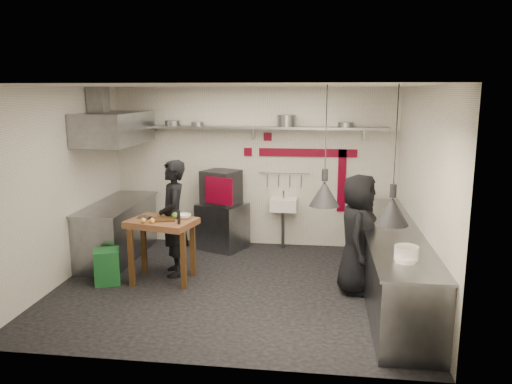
# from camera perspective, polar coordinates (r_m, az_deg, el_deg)

# --- Properties ---
(floor) EXTENTS (5.00, 5.00, 0.00)m
(floor) POSITION_cam_1_polar(r_m,az_deg,el_deg) (7.23, -2.50, -10.74)
(floor) COLOR black
(floor) RESTS_ON ground
(ceiling) EXTENTS (5.00, 5.00, 0.00)m
(ceiling) POSITION_cam_1_polar(r_m,az_deg,el_deg) (6.70, -2.72, 12.05)
(ceiling) COLOR beige
(ceiling) RESTS_ON floor
(wall_back) EXTENTS (5.00, 0.04, 2.80)m
(wall_back) POSITION_cam_1_polar(r_m,az_deg,el_deg) (8.87, -0.26, 2.83)
(wall_back) COLOR silver
(wall_back) RESTS_ON floor
(wall_front) EXTENTS (5.00, 0.04, 2.80)m
(wall_front) POSITION_cam_1_polar(r_m,az_deg,el_deg) (4.83, -6.93, -4.58)
(wall_front) COLOR silver
(wall_front) RESTS_ON floor
(wall_left) EXTENTS (0.04, 4.20, 2.80)m
(wall_left) POSITION_cam_1_polar(r_m,az_deg,el_deg) (7.66, -21.36, 0.67)
(wall_left) COLOR silver
(wall_left) RESTS_ON floor
(wall_right) EXTENTS (0.04, 4.20, 2.80)m
(wall_right) POSITION_cam_1_polar(r_m,az_deg,el_deg) (6.86, 18.44, -0.32)
(wall_right) COLOR silver
(wall_right) RESTS_ON floor
(red_band_horiz) EXTENTS (1.70, 0.02, 0.14)m
(red_band_horiz) POSITION_cam_1_polar(r_m,az_deg,el_deg) (8.74, 5.92, 4.49)
(red_band_horiz) COLOR #650318
(red_band_horiz) RESTS_ON wall_back
(red_band_vert) EXTENTS (0.14, 0.02, 1.10)m
(red_band_vert) POSITION_cam_1_polar(r_m,az_deg,el_deg) (8.81, 9.76, 1.29)
(red_band_vert) COLOR #650318
(red_band_vert) RESTS_ON wall_back
(red_tile_a) EXTENTS (0.14, 0.02, 0.14)m
(red_tile_a) POSITION_cam_1_polar(r_m,az_deg,el_deg) (8.76, 1.35, 6.33)
(red_tile_a) COLOR #650318
(red_tile_a) RESTS_ON wall_back
(red_tile_b) EXTENTS (0.14, 0.02, 0.14)m
(red_tile_b) POSITION_cam_1_polar(r_m,az_deg,el_deg) (8.83, -0.93, 4.62)
(red_tile_b) COLOR #650318
(red_tile_b) RESTS_ON wall_back
(back_shelf) EXTENTS (4.60, 0.34, 0.04)m
(back_shelf) POSITION_cam_1_polar(r_m,az_deg,el_deg) (8.61, -0.43, 7.39)
(back_shelf) COLOR slate
(back_shelf) RESTS_ON wall_back
(shelf_bracket_left) EXTENTS (0.04, 0.06, 0.24)m
(shelf_bracket_left) POSITION_cam_1_polar(r_m,az_deg,el_deg) (9.22, -12.16, 6.77)
(shelf_bracket_left) COLOR slate
(shelf_bracket_left) RESTS_ON wall_back
(shelf_bracket_mid) EXTENTS (0.04, 0.06, 0.24)m
(shelf_bracket_mid) POSITION_cam_1_polar(r_m,az_deg,el_deg) (8.77, -0.29, 6.80)
(shelf_bracket_mid) COLOR slate
(shelf_bracket_mid) RESTS_ON wall_back
(shelf_bracket_right) EXTENTS (0.04, 0.06, 0.24)m
(shelf_bracket_right) POSITION_cam_1_polar(r_m,az_deg,el_deg) (8.72, 12.26, 6.52)
(shelf_bracket_right) COLOR slate
(shelf_bracket_right) RESTS_ON wall_back
(pan_far_left) EXTENTS (0.30, 0.30, 0.09)m
(pan_far_left) POSITION_cam_1_polar(r_m,az_deg,el_deg) (8.91, -9.51, 7.79)
(pan_far_left) COLOR slate
(pan_far_left) RESTS_ON back_shelf
(pan_mid_left) EXTENTS (0.27, 0.27, 0.07)m
(pan_mid_left) POSITION_cam_1_polar(r_m,az_deg,el_deg) (8.79, -6.69, 7.75)
(pan_mid_left) COLOR slate
(pan_mid_left) RESTS_ON back_shelf
(stock_pot) EXTENTS (0.37, 0.37, 0.20)m
(stock_pot) POSITION_cam_1_polar(r_m,az_deg,el_deg) (8.55, 3.51, 8.14)
(stock_pot) COLOR slate
(stock_pot) RESTS_ON back_shelf
(pan_right) EXTENTS (0.27, 0.27, 0.08)m
(pan_right) POSITION_cam_1_polar(r_m,az_deg,el_deg) (8.54, 10.20, 7.58)
(pan_right) COLOR slate
(pan_right) RESTS_ON back_shelf
(oven_stand) EXTENTS (0.95, 0.91, 0.80)m
(oven_stand) POSITION_cam_1_polar(r_m,az_deg,el_deg) (8.82, -3.84, -3.89)
(oven_stand) COLOR slate
(oven_stand) RESTS_ON floor
(combi_oven) EXTENTS (0.73, 0.71, 0.58)m
(combi_oven) POSITION_cam_1_polar(r_m,az_deg,el_deg) (8.72, -4.00, 0.58)
(combi_oven) COLOR black
(combi_oven) RESTS_ON oven_stand
(oven_door) EXTENTS (0.51, 0.25, 0.46)m
(oven_door) POSITION_cam_1_polar(r_m,az_deg,el_deg) (8.38, -4.26, 0.14)
(oven_door) COLOR #650318
(oven_door) RESTS_ON combi_oven
(oven_glass) EXTENTS (0.32, 0.15, 0.34)m
(oven_glass) POSITION_cam_1_polar(r_m,az_deg,el_deg) (8.39, -4.05, 0.16)
(oven_glass) COLOR black
(oven_glass) RESTS_ON oven_door
(hand_sink) EXTENTS (0.46, 0.34, 0.22)m
(hand_sink) POSITION_cam_1_polar(r_m,az_deg,el_deg) (8.75, 3.16, -1.44)
(hand_sink) COLOR white
(hand_sink) RESTS_ON wall_back
(sink_tap) EXTENTS (0.03, 0.03, 0.14)m
(sink_tap) POSITION_cam_1_polar(r_m,az_deg,el_deg) (8.72, 3.17, -0.29)
(sink_tap) COLOR slate
(sink_tap) RESTS_ON hand_sink
(sink_drain) EXTENTS (0.06, 0.06, 0.66)m
(sink_drain) POSITION_cam_1_polar(r_m,az_deg,el_deg) (8.82, 3.11, -4.28)
(sink_drain) COLOR slate
(sink_drain) RESTS_ON floor
(utensil_rail) EXTENTS (0.90, 0.02, 0.02)m
(utensil_rail) POSITION_cam_1_polar(r_m,az_deg,el_deg) (8.79, 3.26, 2.20)
(utensil_rail) COLOR slate
(utensil_rail) RESTS_ON wall_back
(counter_right) EXTENTS (0.70, 3.80, 0.90)m
(counter_right) POSITION_cam_1_polar(r_m,az_deg,el_deg) (7.04, 15.14, -7.84)
(counter_right) COLOR slate
(counter_right) RESTS_ON floor
(counter_right_top) EXTENTS (0.76, 3.90, 0.03)m
(counter_right_top) POSITION_cam_1_polar(r_m,az_deg,el_deg) (6.91, 15.34, -4.19)
(counter_right_top) COLOR slate
(counter_right_top) RESTS_ON counter_right
(plate_stack) EXTENTS (0.30, 0.30, 0.15)m
(plate_stack) POSITION_cam_1_polar(r_m,az_deg,el_deg) (5.68, 16.79, -6.69)
(plate_stack) COLOR white
(plate_stack) RESTS_ON counter_right_top
(small_bowl_right) EXTENTS (0.25, 0.25, 0.05)m
(small_bowl_right) POSITION_cam_1_polar(r_m,az_deg,el_deg) (5.61, 16.69, -7.45)
(small_bowl_right) COLOR white
(small_bowl_right) RESTS_ON counter_right_top
(counter_left) EXTENTS (0.70, 1.90, 0.90)m
(counter_left) POSITION_cam_1_polar(r_m,az_deg,el_deg) (8.64, -15.54, -4.28)
(counter_left) COLOR slate
(counter_left) RESTS_ON floor
(counter_left_top) EXTENTS (0.76, 2.00, 0.03)m
(counter_left_top) POSITION_cam_1_polar(r_m,az_deg,el_deg) (8.53, -15.71, -1.27)
(counter_left_top) COLOR slate
(counter_left_top) RESTS_ON counter_left
(extractor_hood) EXTENTS (0.78, 1.60, 0.50)m
(extractor_hood) POSITION_cam_1_polar(r_m,az_deg,el_deg) (8.33, -15.84, 7.03)
(extractor_hood) COLOR slate
(extractor_hood) RESTS_ON ceiling
(hood_duct) EXTENTS (0.28, 0.28, 0.50)m
(hood_duct) POSITION_cam_1_polar(r_m,az_deg,el_deg) (8.42, -17.58, 9.70)
(hood_duct) COLOR slate
(hood_duct) RESTS_ON ceiling
(green_bin) EXTENTS (0.45, 0.45, 0.50)m
(green_bin) POSITION_cam_1_polar(r_m,az_deg,el_deg) (7.57, -16.63, -8.16)
(green_bin) COLOR #185A27
(green_bin) RESTS_ON floor
(prep_table) EXTENTS (1.04, 0.84, 0.92)m
(prep_table) POSITION_cam_1_polar(r_m,az_deg,el_deg) (7.41, -10.61, -6.58)
(prep_table) COLOR brown
(prep_table) RESTS_ON floor
(cutting_board) EXTENTS (0.39, 0.32, 0.02)m
(cutting_board) POSITION_cam_1_polar(r_m,az_deg,el_deg) (7.25, -10.56, -3.09)
(cutting_board) COLOR #482D14
(cutting_board) RESTS_ON prep_table
(pepper_mill) EXTENTS (0.05, 0.05, 0.20)m
(pepper_mill) POSITION_cam_1_polar(r_m,az_deg,el_deg) (6.98, -8.82, -2.85)
(pepper_mill) COLOR black
(pepper_mill) RESTS_ON prep_table
(lemon_a) EXTENTS (0.09, 0.09, 0.07)m
(lemon_a) POSITION_cam_1_polar(r_m,az_deg,el_deg) (7.14, -12.75, -3.18)
(lemon_a) COLOR gold
(lemon_a) RESTS_ON prep_table
(lemon_b) EXTENTS (0.08, 0.08, 0.08)m
(lemon_b) POSITION_cam_1_polar(r_m,az_deg,el_deg) (7.10, -11.79, -3.23)
(lemon_b) COLOR gold
(lemon_b) RESTS_ON prep_table
(veg_ball) EXTENTS (0.10, 0.10, 0.09)m
(veg_ball) POSITION_cam_1_polar(r_m,az_deg,el_deg) (7.31, -9.28, -2.63)
(veg_ball) COLOR #579135
(veg_ball) RESTS_ON prep_table
(steel_tray) EXTENTS (0.21, 0.17, 0.03)m
(steel_tray) POSITION_cam_1_polar(r_m,az_deg,el_deg) (7.41, -12.60, -2.85)
(steel_tray) COLOR slate
(steel_tray) RESTS_ON prep_table
(bowl) EXTENTS (0.21, 0.21, 0.06)m
(bowl) POSITION_cam_1_polar(r_m,az_deg,el_deg) (7.30, -8.23, -2.76)
(bowl) COLOR white
(bowl) RESTS_ON prep_table
(heat_lamp_near) EXTENTS (0.45, 0.45, 1.37)m
(heat_lamp_near) POSITION_cam_1_polar(r_m,az_deg,el_deg) (5.67, 7.96, 5.16)
(heat_lamp_near) COLOR black
(heat_lamp_near) RESTS_ON ceiling
(heat_lamp_far) EXTENTS (0.40, 0.40, 1.46)m
(heat_lamp_far) POSITION_cam_1_polar(r_m,az_deg,el_deg) (5.35, 15.61, 3.97)
(heat_lamp_far) COLOR black
(heat_lamp_far) RESTS_ON ceiling
(chef_left) EXTENTS (0.61, 0.74, 1.74)m
(chef_left) POSITION_cam_1_polar(r_m,az_deg,el_deg) (7.53, -9.44, -2.99)
(chef_left) COLOR black
(chef_left) RESTS_ON floor
(chef_right) EXTENTS (0.64, 0.88, 1.65)m
(chef_right) POSITION_cam_1_polar(r_m,az_deg,el_deg) (6.93, 11.57, -4.73)
(chef_right) COLOR black
(chef_right) RESTS_ON floor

